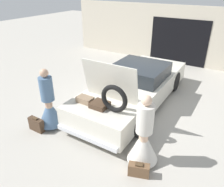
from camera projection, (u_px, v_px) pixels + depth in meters
ground_plane at (134, 102)px, 7.64m from camera, size 40.00×40.00×0.00m
garage_wall_back at (179, 36)px, 10.69m from camera, size 12.00×0.14×2.80m
car at (135, 87)px, 7.38m from camera, size 1.97×5.44×1.92m
person_left at (49, 107)px, 6.10m from camera, size 0.69×0.69×1.76m
person_right at (143, 140)px, 4.85m from camera, size 0.71×0.71×1.73m
suitcase_beside_left_person at (36, 124)px, 6.09m from camera, size 0.47×0.17×0.42m
suitcase_beside_right_person at (139, 170)px, 4.69m from camera, size 0.49×0.32×0.32m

